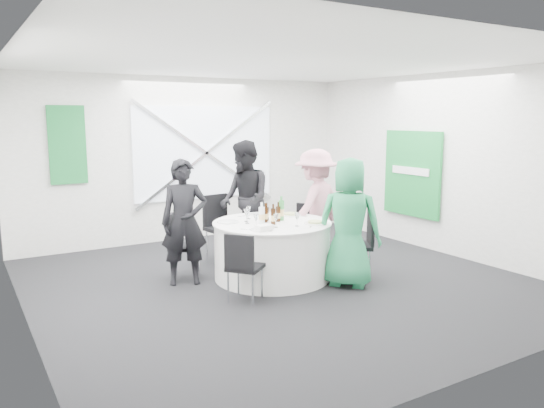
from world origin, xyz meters
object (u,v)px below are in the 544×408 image
person_man_back (245,200)px  person_woman_pink (315,206)px  chair_back_right (305,228)px  person_man_back_left (184,222)px  chair_front_left (243,263)px  chair_back (220,222)px  banquet_table (272,250)px  green_water_bottle (281,211)px  clear_water_bottle (262,215)px  person_woman_green (349,223)px  chair_front_right (362,239)px  chair_back_left (179,241)px

person_man_back → person_woman_pink: person_man_back is taller
chair_back_right → person_man_back_left: person_man_back_left is taller
chair_front_left → person_woman_pink: size_ratio=0.49×
chair_back → chair_back_right: 1.28m
person_man_back_left → banquet_table: bearing=-0.0°
banquet_table → person_woman_pink: size_ratio=0.93×
green_water_bottle → clear_water_bottle: (-0.33, -0.05, -0.02)m
banquet_table → chair_back_right: (0.91, 0.55, 0.11)m
person_woman_green → person_man_back_left: bearing=16.0°
banquet_table → chair_back: size_ratio=1.60×
chair_back_right → person_woman_green: person_woman_green is taller
chair_front_left → clear_water_bottle: bearing=-83.8°
chair_front_left → green_water_bottle: (0.95, 0.68, 0.41)m
banquet_table → person_man_back_left: size_ratio=0.97×
chair_front_right → green_water_bottle: size_ratio=2.79×
chair_back_right → chair_front_right: chair_front_right is taller
person_woman_pink → clear_water_bottle: (-1.13, -0.38, 0.03)m
chair_back_right → chair_front_right: bearing=-26.7°
person_man_back → clear_water_bottle: bearing=-8.1°
green_water_bottle → chair_back_left: bearing=153.3°
person_woman_pink → person_woman_green: 1.19m
chair_front_left → person_woman_pink: (1.75, 1.02, 0.36)m
chair_front_left → green_water_bottle: 1.24m
chair_back_right → person_man_back: bearing=-155.7°
person_woman_pink → chair_back_left: bearing=-28.9°
banquet_table → chair_front_right: (1.00, -0.63, 0.15)m
chair_front_right → person_woman_pink: person_woman_pink is taller
chair_back → chair_front_left: (-0.61, -1.88, -0.09)m
person_man_back_left → clear_water_bottle: person_man_back_left is taller
person_man_back → clear_water_bottle: person_man_back is taller
chair_front_right → person_woman_pink: (-0.03, 1.00, 0.30)m
chair_front_right → person_man_back_left: 2.32m
chair_back → chair_back_left: chair_back is taller
chair_front_left → person_man_back: bearing=-68.5°
chair_front_right → person_man_back_left: (-2.08, 1.01, 0.27)m
chair_back_left → person_man_back_left: size_ratio=0.53×
person_man_back_left → person_man_back: person_man_back is taller
chair_front_left → chair_back_right: bearing=-94.2°
chair_back_left → chair_back: bearing=-24.8°
chair_back → person_woman_green: person_woman_green is taller
banquet_table → chair_back_right: chair_back_right is taller
chair_back → person_man_back: bearing=-34.8°
chair_front_left → person_woman_pink: bearing=-99.3°
person_man_back_left → person_woman_green: bearing=-14.3°
chair_back_right → chair_front_left: 2.07m
person_woman_pink → green_water_bottle: (-0.80, -0.34, 0.06)m
chair_back → chair_back_right: size_ratio=1.16×
banquet_table → clear_water_bottle: size_ratio=5.69×
chair_back → chair_back_left: (-0.88, -0.58, -0.07)m
chair_back_left → chair_front_left: bearing=-136.5°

